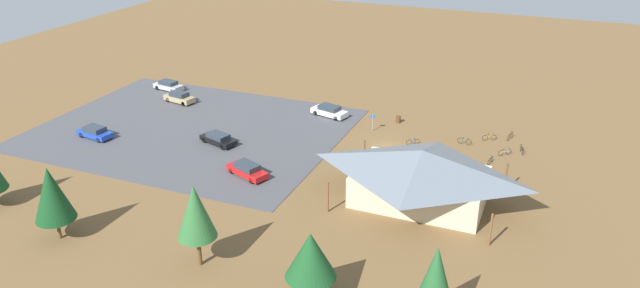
{
  "coord_description": "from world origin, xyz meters",
  "views": [
    {
      "loc": [
        -16.72,
        61.47,
        28.79
      ],
      "look_at": [
        6.82,
        4.48,
        1.2
      ],
      "focal_mm": 33.99,
      "sensor_mm": 36.0,
      "label": 1
    }
  ],
  "objects_px": {
    "car_blue_second_row": "(95,132)",
    "car_tan_by_curb": "(179,97)",
    "car_red_inner_stall": "(247,170)",
    "lot_sign": "(373,120)",
    "bicycle_teal_yard_center": "(490,161)",
    "bicycle_orange_edge_south": "(489,138)",
    "car_white_end_stall": "(329,111)",
    "bicycle_silver_by_bin": "(505,152)",
    "bicycle_purple_lone_east": "(451,159)",
    "bicycle_white_yard_right": "(394,150)",
    "pine_far_west": "(52,194)",
    "bicycle_red_lone_west": "(510,136)",
    "pine_center": "(311,255)",
    "car_black_front_row": "(218,139)",
    "bike_pavilion": "(421,173)",
    "trash_bin": "(398,119)",
    "pine_west": "(436,274)",
    "bicycle_green_yard_front": "(464,141)",
    "pine_midwest": "(195,212)",
    "visitor_crossing_yard": "(431,153)",
    "bicycle_blue_trailside": "(413,142)",
    "bicycle_yellow_near_sign": "(425,151)",
    "bicycle_black_mid_cluster": "(522,150)",
    "car_silver_near_entry": "(168,85)"
  },
  "relations": [
    {
      "from": "pine_midwest",
      "to": "bicycle_green_yard_front",
      "type": "relative_size",
      "value": 4.28
    },
    {
      "from": "bicycle_teal_yard_center",
      "to": "car_tan_by_curb",
      "type": "bearing_deg",
      "value": -4.42
    },
    {
      "from": "bicycle_teal_yard_center",
      "to": "bicycle_orange_edge_south",
      "type": "relative_size",
      "value": 0.99
    },
    {
      "from": "pine_center",
      "to": "bicycle_yellow_near_sign",
      "type": "distance_m",
      "value": 28.59
    },
    {
      "from": "car_blue_second_row",
      "to": "car_tan_by_curb",
      "type": "bearing_deg",
      "value": -99.03
    },
    {
      "from": "bicycle_white_yard_right",
      "to": "car_tan_by_curb",
      "type": "distance_m",
      "value": 32.21
    },
    {
      "from": "bicycle_white_yard_right",
      "to": "bicycle_teal_yard_center",
      "type": "bearing_deg",
      "value": -172.08
    },
    {
      "from": "lot_sign",
      "to": "bicycle_yellow_near_sign",
      "type": "bearing_deg",
      "value": 150.56
    },
    {
      "from": "bicycle_silver_by_bin",
      "to": "car_white_end_stall",
      "type": "distance_m",
      "value": 22.78
    },
    {
      "from": "pine_far_west",
      "to": "pine_west",
      "type": "height_order",
      "value": "pine_far_west"
    },
    {
      "from": "trash_bin",
      "to": "pine_west",
      "type": "xyz_separation_m",
      "value": [
        -12.39,
        35.58,
        3.89
      ]
    },
    {
      "from": "bicycle_blue_trailside",
      "to": "car_tan_by_curb",
      "type": "height_order",
      "value": "car_tan_by_curb"
    },
    {
      "from": "bicycle_blue_trailside",
      "to": "visitor_crossing_yard",
      "type": "relative_size",
      "value": 0.81
    },
    {
      "from": "lot_sign",
      "to": "pine_far_west",
      "type": "relative_size",
      "value": 0.32
    },
    {
      "from": "lot_sign",
      "to": "bicycle_purple_lone_east",
      "type": "relative_size",
      "value": 1.6
    },
    {
      "from": "visitor_crossing_yard",
      "to": "trash_bin",
      "type": "bearing_deg",
      "value": -56.15
    },
    {
      "from": "bicycle_purple_lone_east",
      "to": "visitor_crossing_yard",
      "type": "distance_m",
      "value": 2.24
    },
    {
      "from": "trash_bin",
      "to": "pine_midwest",
      "type": "relative_size",
      "value": 0.13
    },
    {
      "from": "bicycle_purple_lone_east",
      "to": "bicycle_white_yard_right",
      "type": "relative_size",
      "value": 0.92
    },
    {
      "from": "pine_midwest",
      "to": "bicycle_yellow_near_sign",
      "type": "relative_size",
      "value": 5.86
    },
    {
      "from": "bicycle_teal_yard_center",
      "to": "visitor_crossing_yard",
      "type": "relative_size",
      "value": 0.9
    },
    {
      "from": "pine_west",
      "to": "pine_midwest",
      "type": "distance_m",
      "value": 18.85
    },
    {
      "from": "trash_bin",
      "to": "bicycle_teal_yard_center",
      "type": "bearing_deg",
      "value": 148.43
    },
    {
      "from": "bicycle_green_yard_front",
      "to": "pine_center",
      "type": "bearing_deg",
      "value": 80.75
    },
    {
      "from": "bicycle_green_yard_front",
      "to": "pine_midwest",
      "type": "bearing_deg",
      "value": 64.31
    },
    {
      "from": "pine_far_west",
      "to": "bicycle_red_lone_west",
      "type": "distance_m",
      "value": 49.93
    },
    {
      "from": "pine_west",
      "to": "bicycle_silver_by_bin",
      "type": "xyz_separation_m",
      "value": [
        -1.25,
        -30.68,
        -3.97
      ]
    },
    {
      "from": "bicycle_teal_yard_center",
      "to": "lot_sign",
      "type": "bearing_deg",
      "value": -14.64
    },
    {
      "from": "pine_far_west",
      "to": "car_red_inner_stall",
      "type": "relative_size",
      "value": 1.33
    },
    {
      "from": "bike_pavilion",
      "to": "lot_sign",
      "type": "xyz_separation_m",
      "value": [
        9.5,
        -14.85,
        -1.63
      ]
    },
    {
      "from": "bicycle_teal_yard_center",
      "to": "car_red_inner_stall",
      "type": "bearing_deg",
      "value": 29.13
    },
    {
      "from": "pine_center",
      "to": "car_black_front_row",
      "type": "relative_size",
      "value": 1.2
    },
    {
      "from": "bicycle_silver_by_bin",
      "to": "car_white_end_stall",
      "type": "xyz_separation_m",
      "value": [
        22.49,
        -3.58,
        0.39
      ]
    },
    {
      "from": "bicycle_blue_trailside",
      "to": "bicycle_orange_edge_south",
      "type": "xyz_separation_m",
      "value": [
        -8.01,
        -4.64,
        0.02
      ]
    },
    {
      "from": "car_tan_by_curb",
      "to": "car_blue_second_row",
      "type": "height_order",
      "value": "car_tan_by_curb"
    },
    {
      "from": "bicycle_black_mid_cluster",
      "to": "pine_far_west",
      "type": "bearing_deg",
      "value": 43.56
    },
    {
      "from": "lot_sign",
      "to": "pine_west",
      "type": "height_order",
      "value": "pine_west"
    },
    {
      "from": "bike_pavilion",
      "to": "car_tan_by_curb",
      "type": "distance_m",
      "value": 39.79
    },
    {
      "from": "bicycle_blue_trailside",
      "to": "visitor_crossing_yard",
      "type": "height_order",
      "value": "visitor_crossing_yard"
    },
    {
      "from": "bicycle_teal_yard_center",
      "to": "bicycle_silver_by_bin",
      "type": "relative_size",
      "value": 1.2
    },
    {
      "from": "car_red_inner_stall",
      "to": "lot_sign",
      "type": "bearing_deg",
      "value": -116.43
    },
    {
      "from": "pine_far_west",
      "to": "car_white_end_stall",
      "type": "xyz_separation_m",
      "value": [
        -10.91,
        -35.56,
        -3.59
      ]
    },
    {
      "from": "car_blue_second_row",
      "to": "car_white_end_stall",
      "type": "distance_m",
      "value": 28.82
    },
    {
      "from": "pine_far_west",
      "to": "bicycle_teal_yard_center",
      "type": "height_order",
      "value": "pine_far_west"
    },
    {
      "from": "bicycle_orange_edge_south",
      "to": "car_tan_by_curb",
      "type": "bearing_deg",
      "value": 4.29
    },
    {
      "from": "lot_sign",
      "to": "car_blue_second_row",
      "type": "height_order",
      "value": "lot_sign"
    },
    {
      "from": "pine_west",
      "to": "visitor_crossing_yard",
      "type": "height_order",
      "value": "pine_west"
    },
    {
      "from": "lot_sign",
      "to": "bicycle_red_lone_west",
      "type": "distance_m",
      "value": 16.35
    },
    {
      "from": "trash_bin",
      "to": "bicycle_yellow_near_sign",
      "type": "bearing_deg",
      "value": 123.54
    },
    {
      "from": "car_silver_near_entry",
      "to": "bike_pavilion",
      "type": "bearing_deg",
      "value": 156.5
    }
  ]
}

